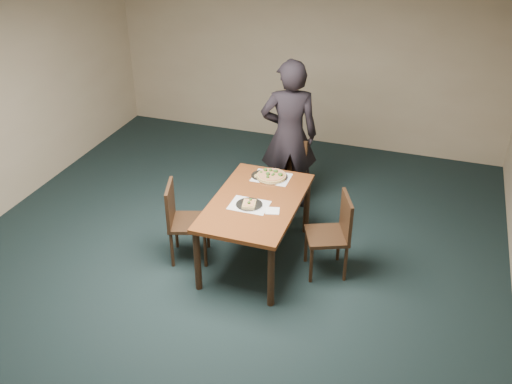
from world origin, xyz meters
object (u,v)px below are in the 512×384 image
(dining_table, at_px, (256,208))
(slice_plate_far, at_px, (263,175))
(chair_far, at_px, (287,170))
(diner, at_px, (289,136))
(chair_left, at_px, (182,217))
(pizza_pan, at_px, (272,176))
(slice_plate_near, at_px, (249,204))
(chair_right, at_px, (334,230))

(dining_table, bearing_deg, slice_plate_far, 99.89)
(chair_far, distance_m, diner, 0.45)
(chair_left, distance_m, slice_plate_far, 1.05)
(diner, bearing_deg, chair_far, 77.17)
(chair_left, xyz_separation_m, diner, (0.77, 1.48, 0.44))
(pizza_pan, distance_m, slice_plate_near, 0.65)
(chair_left, relative_size, slice_plate_near, 3.25)
(chair_far, xyz_separation_m, slice_plate_near, (-0.04, -1.30, 0.25))
(chair_far, bearing_deg, pizza_pan, -79.24)
(pizza_pan, distance_m, slice_plate_far, 0.10)
(diner, height_order, slice_plate_far, diner)
(chair_left, bearing_deg, pizza_pan, -63.69)
(slice_plate_near, xyz_separation_m, slice_plate_far, (-0.06, 0.65, -0.00))
(slice_plate_near, bearing_deg, pizza_pan, 86.59)
(chair_right, distance_m, pizza_pan, 1.00)
(dining_table, bearing_deg, chair_far, 89.69)
(chair_left, distance_m, chair_right, 1.64)
(chair_right, bearing_deg, slice_plate_near, -101.89)
(chair_far, relative_size, chair_right, 1.00)
(slice_plate_far, bearing_deg, chair_far, 81.36)
(dining_table, distance_m, chair_far, 1.19)
(chair_right, height_order, slice_plate_far, chair_right)
(dining_table, height_order, diner, diner)
(chair_far, height_order, slice_plate_far, chair_far)
(dining_table, height_order, chair_far, chair_far)
(dining_table, bearing_deg, diner, 90.02)
(dining_table, relative_size, chair_left, 1.65)
(chair_left, relative_size, chair_right, 1.00)
(dining_table, height_order, chair_right, chair_right)
(dining_table, bearing_deg, chair_left, -163.12)
(chair_far, relative_size, slice_plate_far, 3.25)
(chair_left, relative_size, slice_plate_far, 3.25)
(diner, bearing_deg, dining_table, 71.21)
(chair_left, height_order, slice_plate_near, chair_left)
(diner, xyz_separation_m, slice_plate_near, (-0.03, -1.37, -0.19))
(chair_far, distance_m, slice_plate_far, 0.70)
(dining_table, xyz_separation_m, slice_plate_near, (-0.03, -0.12, 0.11))
(slice_plate_near, bearing_deg, dining_table, 74.25)
(chair_right, xyz_separation_m, pizza_pan, (-0.84, 0.48, 0.26))
(chair_left, height_order, diner, diner)
(dining_table, height_order, pizza_pan, pizza_pan)
(chair_right, xyz_separation_m, slice_plate_near, (-0.88, -0.17, 0.25))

